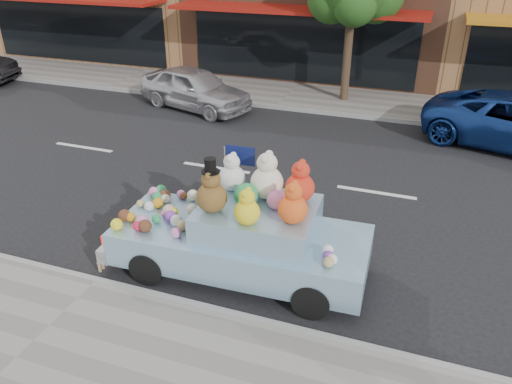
% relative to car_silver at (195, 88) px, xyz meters
% --- Properties ---
extents(ground, '(120.00, 120.00, 0.00)m').
position_rel_car_silver_xyz_m(ground, '(2.58, -4.17, -0.69)').
color(ground, black).
rests_on(ground, ground).
extents(near_sidewalk, '(60.00, 3.00, 0.12)m').
position_rel_car_silver_xyz_m(near_sidewalk, '(2.58, -10.67, -0.63)').
color(near_sidewalk, gray).
rests_on(near_sidewalk, ground).
extents(far_sidewalk, '(60.00, 3.00, 0.12)m').
position_rel_car_silver_xyz_m(far_sidewalk, '(2.58, 2.33, -0.63)').
color(far_sidewalk, gray).
rests_on(far_sidewalk, ground).
extents(near_kerb, '(60.00, 0.12, 0.13)m').
position_rel_car_silver_xyz_m(near_kerb, '(2.58, -9.17, -0.62)').
color(near_kerb, gray).
rests_on(near_kerb, ground).
extents(far_kerb, '(60.00, 0.12, 0.13)m').
position_rel_car_silver_xyz_m(far_kerb, '(2.58, 0.83, -0.62)').
color(far_kerb, gray).
rests_on(far_kerb, ground).
extents(car_silver, '(4.32, 2.73, 1.37)m').
position_rel_car_silver_xyz_m(car_silver, '(0.00, 0.00, 0.00)').
color(car_silver, silver).
rests_on(car_silver, ground).
extents(art_car, '(4.55, 1.93, 2.27)m').
position_rel_car_silver_xyz_m(art_car, '(4.75, -7.97, 0.11)').
color(art_car, black).
rests_on(art_car, ground).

